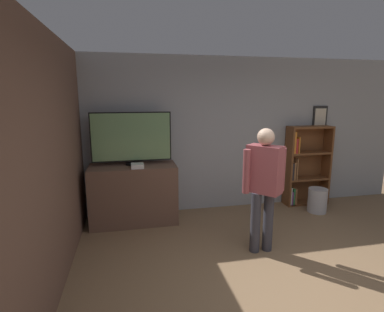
{
  "coord_description": "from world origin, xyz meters",
  "views": [
    {
      "loc": [
        -1.71,
        -2.29,
        2.03
      ],
      "look_at": [
        -0.86,
        1.71,
        1.21
      ],
      "focal_mm": 28.0,
      "sensor_mm": 36.0,
      "label": 1
    }
  ],
  "objects": [
    {
      "name": "wall_back",
      "position": [
        0.01,
        2.8,
        1.35
      ],
      "size": [
        6.92,
        0.09,
        2.7
      ],
      "color": "#9EA3A8",
      "rests_on": "ground_plane"
    },
    {
      "name": "person",
      "position": [
        -0.04,
        1.12,
        0.97
      ],
      "size": [
        0.57,
        0.47,
        1.64
      ],
      "rotation": [
        0.0,
        0.0,
        -0.87
      ],
      "color": "#383842",
      "rests_on": "ground_plane"
    },
    {
      "name": "bookshelf",
      "position": [
        1.49,
        2.63,
        0.72
      ],
      "size": [
        0.83,
        0.28,
        1.49
      ],
      "color": "brown",
      "rests_on": "ground_plane"
    },
    {
      "name": "television",
      "position": [
        -1.67,
        2.48,
        1.38
      ],
      "size": [
        1.25,
        0.22,
        0.84
      ],
      "color": "black",
      "rests_on": "tv_ledge"
    },
    {
      "name": "waste_bin",
      "position": [
        1.52,
        2.18,
        0.21
      ],
      "size": [
        0.33,
        0.33,
        0.43
      ],
      "color": "#B7B7BC",
      "rests_on": "ground_plane"
    },
    {
      "name": "game_console",
      "position": [
        -1.6,
        2.25,
        0.98
      ],
      "size": [
        0.19,
        0.2,
        0.06
      ],
      "color": "white",
      "rests_on": "tv_ledge"
    },
    {
      "name": "tv_ledge",
      "position": [
        -1.67,
        2.42,
        0.47
      ],
      "size": [
        1.37,
        0.61,
        0.95
      ],
      "color": "brown",
      "rests_on": "ground_plane"
    },
    {
      "name": "ground_plane",
      "position": [
        0.0,
        0.0,
        0.0
      ],
      "size": [
        14.0,
        14.0,
        0.0
      ],
      "primitive_type": "plane",
      "color": "#846647"
    },
    {
      "name": "wall_side_brick",
      "position": [
        -2.49,
        1.39,
        1.35
      ],
      "size": [
        0.06,
        4.37,
        2.7
      ],
      "color": "brown",
      "rests_on": "ground_plane"
    }
  ]
}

